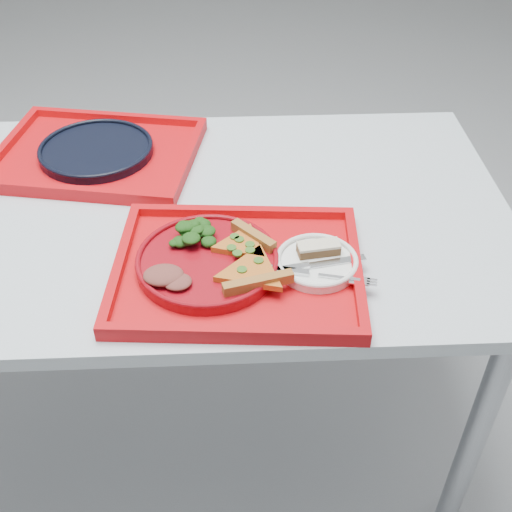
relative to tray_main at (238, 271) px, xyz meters
name	(u,v)px	position (x,y,z in m)	size (l,w,h in m)	color
ground	(162,425)	(-0.22, 0.21, -0.76)	(10.00, 10.00, 0.00)	gray
table	(132,238)	(-0.22, 0.21, -0.08)	(1.60, 0.80, 0.75)	#AEBAC3
tray_main	(238,271)	(0.00, 0.00, 0.00)	(0.45, 0.35, 0.01)	#BE0A0F
tray_far	(97,156)	(-0.32, 0.42, 0.00)	(0.45, 0.35, 0.01)	#BE0A0F
dinner_plate	(208,263)	(-0.06, 0.01, 0.02)	(0.26, 0.26, 0.02)	maroon
side_plate	(317,264)	(0.14, 0.00, 0.01)	(0.15, 0.15, 0.01)	white
navy_plate	(96,151)	(-0.32, 0.42, 0.01)	(0.26, 0.26, 0.02)	black
pizza_slice_a	(252,270)	(0.03, -0.04, 0.03)	(0.14, 0.12, 0.02)	orange
pizza_slice_b	(242,243)	(0.01, 0.04, 0.03)	(0.12, 0.10, 0.02)	orange
salad_heap	(190,228)	(-0.09, 0.08, 0.04)	(0.08, 0.08, 0.04)	black
meat_portion	(164,275)	(-0.13, -0.04, 0.03)	(0.07, 0.06, 0.02)	brown
dessert_bar	(319,248)	(0.15, 0.02, 0.03)	(0.08, 0.04, 0.02)	#4D2A19
knife	(317,264)	(0.14, -0.01, 0.02)	(0.18, 0.02, 0.01)	silver
fork	(317,274)	(0.14, -0.04, 0.02)	(0.18, 0.02, 0.01)	silver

